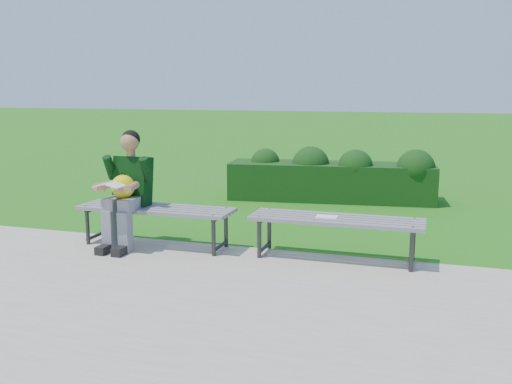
% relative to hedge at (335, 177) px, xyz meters
% --- Properties ---
extents(ground, '(80.00, 80.00, 0.00)m').
position_rel_hedge_xyz_m(ground, '(-0.76, -3.18, -0.38)').
color(ground, '#2F7F1A').
rests_on(ground, ground).
extents(walkway, '(30.00, 3.50, 0.02)m').
position_rel_hedge_xyz_m(walkway, '(-0.76, -4.93, -0.37)').
color(walkway, '#B9AD98').
rests_on(walkway, ground).
extents(hedge, '(3.37, 1.22, 0.87)m').
position_rel_hedge_xyz_m(hedge, '(0.00, 0.00, 0.00)').
color(hedge, '#10400F').
rests_on(hedge, ground).
extents(bench_left, '(1.80, 0.50, 0.46)m').
position_rel_hedge_xyz_m(bench_left, '(-1.46, -3.42, 0.03)').
color(bench_left, slate).
rests_on(bench_left, walkway).
extents(bench_right, '(1.80, 0.50, 0.46)m').
position_rel_hedge_xyz_m(bench_right, '(0.59, -3.34, 0.03)').
color(bench_right, slate).
rests_on(bench_right, walkway).
extents(seated_boy, '(0.56, 0.76, 1.31)m').
position_rel_hedge_xyz_m(seated_boy, '(-1.76, -3.52, 0.33)').
color(seated_boy, slate).
rests_on(seated_boy, walkway).
extents(paper_sheet, '(0.23, 0.17, 0.01)m').
position_rel_hedge_xyz_m(paper_sheet, '(0.49, -3.34, 0.09)').
color(paper_sheet, white).
rests_on(paper_sheet, bench_right).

